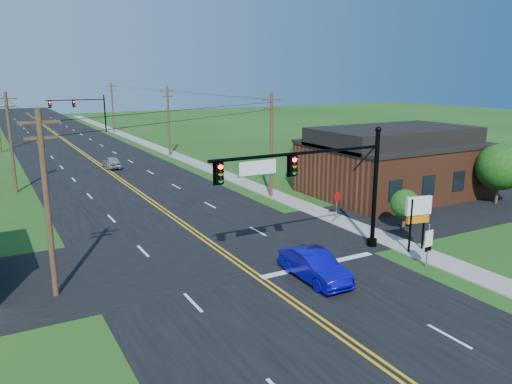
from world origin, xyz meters
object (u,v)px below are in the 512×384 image
blue_car (315,267)px  route_sign (428,243)px  signal_mast_far (80,108)px  signal_mast_main (316,179)px  stop_sign (337,199)px

blue_car → route_sign: (6.53, -1.55, 0.68)m
signal_mast_far → route_sign: 76.36m
signal_mast_main → stop_sign: 9.34m
route_sign → signal_mast_main: bearing=135.6°
route_sign → stop_sign: bearing=77.6°
route_sign → stop_sign: (1.64, 10.14, 0.01)m
signal_mast_main → route_sign: bearing=-41.3°
route_sign → blue_car: bearing=163.5°
signal_mast_main → route_sign: signal_mast_main is taller
signal_mast_main → signal_mast_far: size_ratio=1.03×
blue_car → stop_sign: bearing=47.4°
signal_mast_far → signal_mast_main: bearing=-90.1°
signal_mast_far → route_sign: bearing=-86.5°
stop_sign → signal_mast_far: bearing=78.3°
signal_mast_main → stop_sign: signal_mast_main is taller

